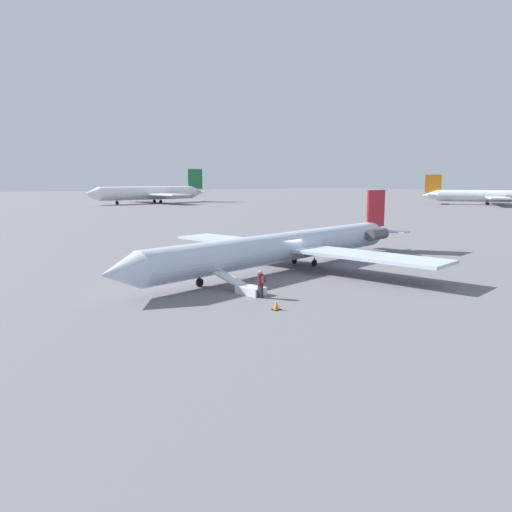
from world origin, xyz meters
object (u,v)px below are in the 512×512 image
object	(u,v)px
airplane_far_left	(151,193)
passenger	(261,282)
airplane_main	(291,246)
boarding_stairs	(246,288)
airplane_far_center	(498,196)

from	to	relation	value
airplane_far_left	passenger	size ratio (longest dim) A/B	24.30
airplane_main	passenger	world-z (taller)	airplane_main
airplane_main	boarding_stairs	bearing A→B (deg)	21.88
airplane_far_center	passenger	distance (m)	133.16
airplane_far_center	passenger	world-z (taller)	airplane_far_center
airplane_main	airplane_far_center	distance (m)	122.80
airplane_far_left	passenger	xyz separation A→B (m)	(44.04, 121.45, -2.19)
airplane_far_left	passenger	distance (m)	129.21
airplane_main	boarding_stairs	distance (m)	10.09
airplane_main	passenger	distance (m)	10.95
airplane_main	airplane_far_left	size ratio (longest dim) A/B	0.78
airplane_far_center	airplane_far_left	distance (m)	102.59
airplane_far_center	airplane_far_left	bearing A→B (deg)	-167.10
airplane_far_center	boarding_stairs	world-z (taller)	airplane_far_center
airplane_far_left	boarding_stairs	bearing A→B (deg)	61.66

